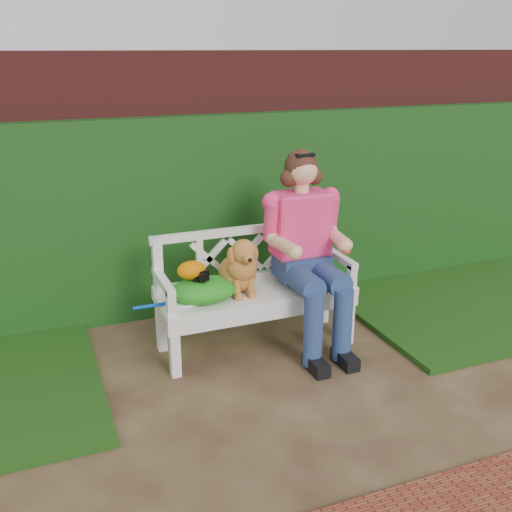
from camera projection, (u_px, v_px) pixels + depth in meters
name	position (u px, v px, depth m)	size (l,w,h in m)	color
ground	(284.00, 401.00, 3.98)	(60.00, 60.00, 0.00)	#342116
brick_wall	(198.00, 182.00, 5.29)	(10.00, 0.30, 2.20)	maroon
ivy_hedge	(206.00, 215.00, 5.18)	(10.00, 0.18, 1.70)	#1B5116
grass_right	(479.00, 296.00, 5.60)	(2.60, 2.00, 0.05)	#1A3D13
garden_bench	(256.00, 318.00, 4.63)	(1.58, 0.60, 0.48)	white
seated_woman	(303.00, 248.00, 4.57)	(0.65, 0.87, 1.55)	#ED445C
dog	(239.00, 264.00, 4.44)	(0.30, 0.41, 0.45)	brown
tennis_racket	(181.00, 301.00, 4.31)	(0.54, 0.23, 0.03)	silver
green_bag	(203.00, 289.00, 4.34)	(0.49, 0.38, 0.17)	#308F41
camera_item	(201.00, 274.00, 4.29)	(0.11, 0.08, 0.07)	black
baseball_glove	(192.00, 270.00, 4.29)	(0.21, 0.16, 0.13)	#E06D00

